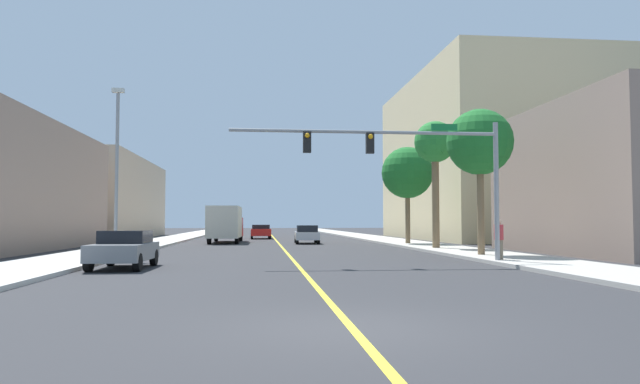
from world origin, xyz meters
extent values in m
plane|color=#2D2D30|center=(0.00, 42.00, 0.00)|extent=(192.00, 192.00, 0.00)
cube|color=beige|center=(-9.70, 42.00, 0.07)|extent=(3.80, 168.00, 0.15)
cube|color=#B2ADA3|center=(9.70, 42.00, 0.07)|extent=(3.80, 168.00, 0.15)
cube|color=yellow|center=(0.00, 42.00, 0.00)|extent=(0.16, 144.00, 0.01)
cube|color=tan|center=(-21.13, 53.28, 4.14)|extent=(15.19, 24.95, 8.27)
cube|color=beige|center=(22.42, 45.93, 7.97)|extent=(17.77, 27.33, 15.93)
cylinder|color=gray|center=(8.20, 13.34, 2.99)|extent=(0.20, 0.20, 5.68)
cylinder|color=gray|center=(2.74, 13.34, 5.34)|extent=(10.93, 0.14, 0.14)
cube|color=black|center=(2.92, 13.34, 4.89)|extent=(0.32, 0.24, 0.84)
sphere|color=orange|center=(2.92, 13.20, 5.14)|extent=(0.20, 0.20, 0.20)
cube|color=black|center=(0.37, 13.34, 4.89)|extent=(0.32, 0.24, 0.84)
sphere|color=orange|center=(0.37, 13.20, 5.14)|extent=(0.20, 0.20, 0.20)
cube|color=#147233|center=(6.02, 13.34, 5.59)|extent=(1.10, 0.04, 0.28)
cylinder|color=gray|center=(-8.30, 18.80, 4.01)|extent=(0.16, 0.16, 7.72)
cube|color=beige|center=(-8.30, 18.80, 8.02)|extent=(0.56, 0.28, 0.20)
cylinder|color=brown|center=(9.07, 17.25, 2.86)|extent=(0.33, 0.33, 5.42)
sphere|color=#1E6B28|center=(9.07, 17.25, 5.57)|extent=(3.19, 3.19, 3.19)
cone|color=#1E6B28|center=(10.02, 17.33, 5.37)|extent=(0.54, 1.51, 1.12)
cone|color=#1E6B28|center=(9.26, 18.18, 5.37)|extent=(1.54, 0.69, 1.69)
cone|color=#1E6B28|center=(8.22, 17.68, 5.37)|extent=(0.93, 1.35, 1.57)
cone|color=#1E6B28|center=(8.28, 16.71, 5.37)|extent=(0.98, 1.21, 1.77)
cone|color=#1E6B28|center=(9.41, 16.35, 5.37)|extent=(1.34, 0.80, 1.64)
cylinder|color=brown|center=(9.07, 24.31, 3.35)|extent=(0.44, 0.44, 6.40)
sphere|color=#287F33|center=(9.07, 24.31, 6.55)|extent=(2.51, 2.51, 2.51)
cone|color=#287F33|center=(9.82, 24.25, 6.35)|extent=(0.52, 1.35, 1.05)
cone|color=#287F33|center=(9.43, 24.97, 6.35)|extent=(1.45, 1.09, 1.29)
cone|color=#287F33|center=(8.76, 25.00, 6.35)|extent=(1.41, 0.94, 1.25)
cone|color=#287F33|center=(8.32, 24.39, 6.35)|extent=(0.53, 1.20, 1.44)
cone|color=#287F33|center=(8.70, 23.66, 6.35)|extent=(1.24, 0.92, 1.45)
cone|color=#287F33|center=(9.45, 23.66, 6.35)|extent=(1.20, 0.90, 1.45)
cylinder|color=brown|center=(9.19, 31.38, 2.71)|extent=(0.35, 0.35, 5.12)
sphere|color=#1E6B28|center=(9.19, 31.38, 5.27)|extent=(3.75, 3.75, 3.75)
cone|color=#1E6B28|center=(10.31, 31.29, 5.07)|extent=(0.54, 1.74, 1.27)
cone|color=#1E6B28|center=(9.56, 32.44, 5.07)|extent=(1.95, 1.04, 1.82)
cone|color=#1E6B28|center=(8.72, 32.40, 5.07)|extent=(1.65, 1.08, 1.57)
cone|color=#1E6B28|center=(8.08, 31.54, 5.07)|extent=(0.64, 1.75, 1.73)
cone|color=#1E6B28|center=(8.80, 30.32, 5.07)|extent=(1.38, 0.82, 1.68)
cone|color=#1E6B28|center=(9.72, 30.38, 5.07)|extent=(1.55, 1.06, 2.03)
cube|color=red|center=(-1.37, 48.03, 0.65)|extent=(1.99, 4.61, 0.67)
cube|color=black|center=(-1.37, 47.80, 1.19)|extent=(1.73, 2.00, 0.40)
cylinder|color=black|center=(-2.26, 49.77, 0.32)|extent=(0.23, 0.64, 0.64)
cylinder|color=black|center=(-0.52, 49.79, 0.32)|extent=(0.23, 0.64, 0.64)
cylinder|color=black|center=(-2.23, 46.28, 0.32)|extent=(0.23, 0.64, 0.64)
cylinder|color=black|center=(-0.48, 46.29, 0.32)|extent=(0.23, 0.64, 0.64)
cube|color=#BCBCC1|center=(2.17, 35.41, 0.61)|extent=(1.94, 4.52, 0.59)
cube|color=black|center=(2.16, 35.12, 1.17)|extent=(1.65, 2.22, 0.51)
cylinder|color=black|center=(1.42, 37.12, 0.32)|extent=(0.24, 0.65, 0.64)
cylinder|color=black|center=(3.02, 37.06, 0.32)|extent=(0.24, 0.65, 0.64)
cylinder|color=black|center=(1.31, 33.76, 0.32)|extent=(0.24, 0.65, 0.64)
cylinder|color=black|center=(2.91, 33.70, 0.32)|extent=(0.24, 0.65, 0.64)
cube|color=slate|center=(-6.48, 12.46, 0.62)|extent=(1.94, 3.84, 0.60)
cube|color=black|center=(-6.47, 12.75, 1.16)|extent=(1.67, 1.86, 0.47)
cylinder|color=black|center=(-5.69, 11.09, 0.32)|extent=(0.24, 0.65, 0.64)
cylinder|color=black|center=(-7.33, 11.13, 0.32)|extent=(0.24, 0.65, 0.64)
cylinder|color=black|center=(-5.62, 13.79, 0.32)|extent=(0.24, 0.65, 0.64)
cylinder|color=black|center=(-7.27, 13.83, 0.32)|extent=(0.24, 0.65, 0.64)
cube|color=red|center=(-4.16, 40.82, 1.25)|extent=(2.45, 2.36, 1.60)
cube|color=beige|center=(-4.25, 36.70, 1.68)|extent=(2.53, 5.98, 2.45)
cylinder|color=black|center=(-5.21, 40.84, 0.45)|extent=(0.30, 0.91, 0.90)
cylinder|color=black|center=(-3.11, 40.79, 0.45)|extent=(0.30, 0.91, 0.90)
cylinder|color=black|center=(-5.33, 35.24, 0.45)|extent=(0.30, 0.91, 0.90)
cylinder|color=black|center=(-3.23, 35.19, 0.45)|extent=(0.30, 0.91, 0.90)
cylinder|color=#726651|center=(8.42, 13.68, 0.55)|extent=(0.32, 0.32, 0.81)
cylinder|color=#B23338|center=(8.42, 13.68, 1.28)|extent=(0.38, 0.38, 0.64)
sphere|color=tan|center=(8.42, 13.68, 1.71)|extent=(0.22, 0.22, 0.22)
camera|label=1|loc=(-1.51, -9.36, 1.74)|focal=32.23mm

